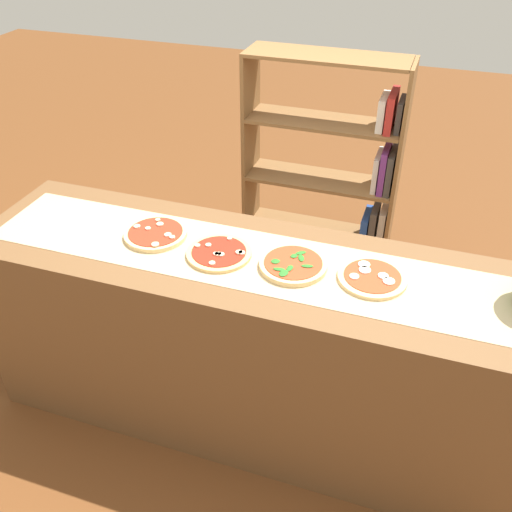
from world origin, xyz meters
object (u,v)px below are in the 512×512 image
object	(u,v)px
pizza_mushroom_0	(156,234)
pizza_spinach_2	(293,264)
pizza_mozzarella_3	(372,277)
pizza_mushroom_1	(219,253)
bookshelf	(339,195)

from	to	relation	value
pizza_mushroom_0	pizza_spinach_2	size ratio (longest dim) A/B	1.00
pizza_mushroom_0	pizza_mozzarella_3	bearing A→B (deg)	-0.67
pizza_mushroom_0	pizza_mushroom_1	bearing A→B (deg)	-8.26
pizza_mushroom_1	pizza_spinach_2	distance (m)	0.30
pizza_spinach_2	pizza_mozzarella_3	world-z (taller)	pizza_spinach_2
pizza_mushroom_0	pizza_mushroom_1	size ratio (longest dim) A/B	1.01
pizza_mushroom_1	bookshelf	bearing A→B (deg)	77.00
pizza_mushroom_0	bookshelf	distance (m)	1.29
pizza_spinach_2	bookshelf	xyz separation A→B (m)	(-0.03, 1.14, -0.30)
pizza_mushroom_1	bookshelf	distance (m)	1.23
pizza_mushroom_0	pizza_mushroom_1	distance (m)	0.30
pizza_mushroom_1	pizza_mozzarella_3	distance (m)	0.60
pizza_mushroom_0	bookshelf	bearing A→B (deg)	63.10
pizza_spinach_2	pizza_mushroom_0	bearing A→B (deg)	177.51
pizza_mushroom_1	bookshelf	xyz separation A→B (m)	(0.27, 1.16, -0.30)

